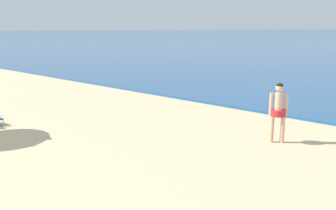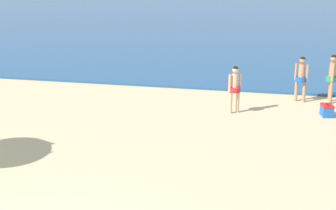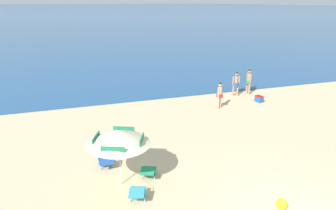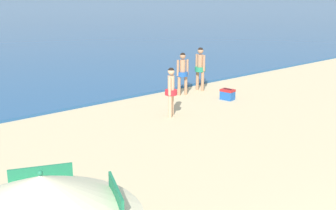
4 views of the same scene
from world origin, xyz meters
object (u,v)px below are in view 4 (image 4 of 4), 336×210
(beach_umbrella_striped_main, at_px, (42,197))
(person_standing_beside, at_px, (183,71))
(person_wading_in, at_px, (171,89))
(cooler_box, at_px, (227,94))
(person_standing_near_shore, at_px, (200,66))

(beach_umbrella_striped_main, xyz_separation_m, person_standing_beside, (9.27, 8.03, -0.91))
(person_standing_beside, distance_m, person_wading_in, 2.96)
(cooler_box, bearing_deg, person_standing_near_shore, 81.29)
(person_standing_beside, xyz_separation_m, person_wading_in, (-2.25, -1.93, -0.03))
(person_standing_beside, height_order, person_wading_in, person_standing_beside)
(person_standing_beside, relative_size, cooler_box, 3.06)
(person_wading_in, bearing_deg, cooler_box, 5.50)
(beach_umbrella_striped_main, distance_m, cooler_box, 12.05)
(beach_umbrella_striped_main, xyz_separation_m, person_standing_near_shore, (10.35, 8.16, -0.85))
(person_standing_beside, bearing_deg, person_wading_in, -139.26)
(person_standing_beside, relative_size, person_wading_in, 1.03)
(beach_umbrella_striped_main, xyz_separation_m, person_wading_in, (7.03, 6.10, -0.94))
(person_standing_near_shore, xyz_separation_m, person_wading_in, (-3.32, -2.06, -0.09))
(beach_umbrella_striped_main, relative_size, person_wading_in, 1.77)
(person_standing_beside, bearing_deg, person_standing_near_shore, 6.58)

